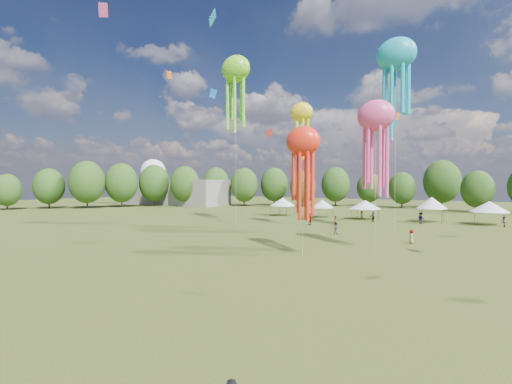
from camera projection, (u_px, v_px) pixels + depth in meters
The scene contains 9 objects.
ground at pixel (114, 340), 14.65m from camera, with size 300.00×300.00×0.00m, color #384416.
spectator_near at pixel (336, 229), 45.69m from camera, with size 0.74×0.58×1.53m, color gray.
spectators_far at pixel (389, 219), 56.49m from camera, with size 27.46×25.45×1.92m.
festival_tents at pixel (378, 204), 64.29m from camera, with size 41.98×8.80×4.44m.
show_kites at pixel (313, 95), 46.72m from camera, with size 28.91×22.16×27.40m.
small_kites at pixel (358, 32), 51.39m from camera, with size 71.38×56.03×43.53m.
treeline at pixel (377, 185), 69.24m from camera, with size 201.57×95.24×13.43m.
hangar at pixel (172, 192), 113.99m from camera, with size 40.00×12.00×8.00m, color gray.
radome at pixel (153, 175), 127.53m from camera, with size 9.00×9.00×16.00m.
Camera 1 is at (12.91, -8.97, 6.62)m, focal length 24.18 mm.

